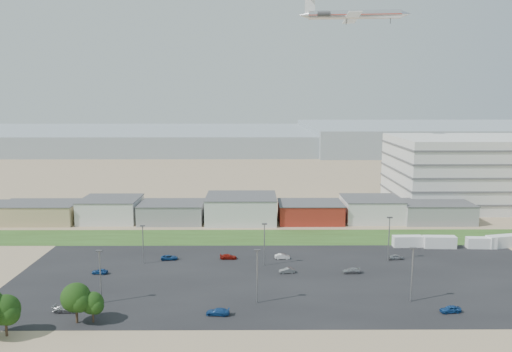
{
  "coord_description": "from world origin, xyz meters",
  "views": [
    {
      "loc": [
        -2.23,
        -84.94,
        39.49
      ],
      "look_at": [
        -1.57,
        22.0,
        22.41
      ],
      "focal_mm": 35.0,
      "sensor_mm": 36.0,
      "label": 1
    }
  ],
  "objects_px": {
    "parked_car_2": "(450,309)",
    "parked_car_3": "(218,312)",
    "parked_car_9": "(169,257)",
    "parked_car_12": "(351,271)",
    "box_trailer_a": "(408,241)",
    "parked_car_5": "(100,271)",
    "parked_car_11": "(282,256)",
    "parked_car_6": "(228,257)",
    "parked_car_7": "(287,271)",
    "parked_car_10": "(65,309)",
    "airliner": "(354,15)",
    "parked_car_8": "(396,257)"
  },
  "relations": [
    {
      "from": "parked_car_2",
      "to": "parked_car_3",
      "type": "xyz_separation_m",
      "value": [
        -42.94,
        -0.79,
        -0.03
      ]
    },
    {
      "from": "parked_car_3",
      "to": "parked_car_9",
      "type": "distance_m",
      "value": 34.32
    },
    {
      "from": "parked_car_2",
      "to": "parked_car_12",
      "type": "relative_size",
      "value": 0.95
    },
    {
      "from": "box_trailer_a",
      "to": "parked_car_5",
      "type": "bearing_deg",
      "value": -166.89
    },
    {
      "from": "parked_car_11",
      "to": "parked_car_9",
      "type": "bearing_deg",
      "value": 91.31
    },
    {
      "from": "parked_car_6",
      "to": "parked_car_11",
      "type": "xyz_separation_m",
      "value": [
        13.26,
        0.04,
        0.01
      ]
    },
    {
      "from": "parked_car_6",
      "to": "parked_car_12",
      "type": "height_order",
      "value": "parked_car_6"
    },
    {
      "from": "parked_car_6",
      "to": "parked_car_12",
      "type": "relative_size",
      "value": 1.01
    },
    {
      "from": "parked_car_7",
      "to": "parked_car_9",
      "type": "distance_m",
      "value": 29.73
    },
    {
      "from": "box_trailer_a",
      "to": "parked_car_5",
      "type": "relative_size",
      "value": 2.2
    },
    {
      "from": "parked_car_10",
      "to": "airliner",
      "type": "bearing_deg",
      "value": -32.64
    },
    {
      "from": "box_trailer_a",
      "to": "airliner",
      "type": "distance_m",
      "value": 95.81
    },
    {
      "from": "parked_car_5",
      "to": "parked_car_7",
      "type": "distance_m",
      "value": 42.19
    },
    {
      "from": "parked_car_9",
      "to": "parked_car_11",
      "type": "xyz_separation_m",
      "value": [
        27.7,
        0.53,
        0.04
      ]
    },
    {
      "from": "parked_car_5",
      "to": "parked_car_6",
      "type": "distance_m",
      "value": 30.24
    },
    {
      "from": "parked_car_3",
      "to": "parked_car_11",
      "type": "xyz_separation_m",
      "value": [
        13.66,
        31.84,
        -0.01
      ]
    },
    {
      "from": "parked_car_3",
      "to": "parked_car_8",
      "type": "relative_size",
      "value": 1.18
    },
    {
      "from": "parked_car_12",
      "to": "parked_car_8",
      "type": "bearing_deg",
      "value": 126.47
    },
    {
      "from": "parked_car_3",
      "to": "parked_car_5",
      "type": "relative_size",
      "value": 1.22
    },
    {
      "from": "parked_car_5",
      "to": "parked_car_7",
      "type": "bearing_deg",
      "value": 96.68
    },
    {
      "from": "box_trailer_a",
      "to": "parked_car_7",
      "type": "relative_size",
      "value": 2.2
    },
    {
      "from": "parked_car_3",
      "to": "parked_car_5",
      "type": "xyz_separation_m",
      "value": [
        -28.06,
        21.57,
        -0.02
      ]
    },
    {
      "from": "parked_car_8",
      "to": "parked_car_11",
      "type": "distance_m",
      "value": 27.88
    },
    {
      "from": "parked_car_6",
      "to": "parked_car_7",
      "type": "distance_m",
      "value": 16.97
    },
    {
      "from": "parked_car_6",
      "to": "parked_car_7",
      "type": "bearing_deg",
      "value": -125.51
    },
    {
      "from": "airliner",
      "to": "parked_car_2",
      "type": "height_order",
      "value": "airliner"
    },
    {
      "from": "parked_car_3",
      "to": "parked_car_11",
      "type": "height_order",
      "value": "parked_car_3"
    },
    {
      "from": "parked_car_9",
      "to": "parked_car_10",
      "type": "relative_size",
      "value": 0.9
    },
    {
      "from": "box_trailer_a",
      "to": "airliner",
      "type": "relative_size",
      "value": 0.18
    },
    {
      "from": "box_trailer_a",
      "to": "parked_car_8",
      "type": "height_order",
      "value": "box_trailer_a"
    },
    {
      "from": "parked_car_2",
      "to": "parked_car_7",
      "type": "distance_m",
      "value": 35.68
    },
    {
      "from": "airliner",
      "to": "parked_car_5",
      "type": "xyz_separation_m",
      "value": [
        -72.83,
        -87.12,
        -69.4
      ]
    },
    {
      "from": "parked_car_12",
      "to": "parked_car_6",
      "type": "bearing_deg",
      "value": -109.48
    },
    {
      "from": "parked_car_5",
      "to": "parked_car_7",
      "type": "height_order",
      "value": "parked_car_5"
    },
    {
      "from": "parked_car_2",
      "to": "parked_car_3",
      "type": "height_order",
      "value": "parked_car_2"
    },
    {
      "from": "parked_car_3",
      "to": "parked_car_10",
      "type": "height_order",
      "value": "parked_car_10"
    },
    {
      "from": "parked_car_9",
      "to": "parked_car_7",
      "type": "bearing_deg",
      "value": -115.54
    },
    {
      "from": "airliner",
      "to": "parked_car_7",
      "type": "xyz_separation_m",
      "value": [
        -30.64,
        -86.85,
        -69.42
      ]
    },
    {
      "from": "parked_car_3",
      "to": "parked_car_5",
      "type": "distance_m",
      "value": 35.39
    },
    {
      "from": "parked_car_7",
      "to": "parked_car_8",
      "type": "distance_m",
      "value": 28.96
    },
    {
      "from": "box_trailer_a",
      "to": "parked_car_10",
      "type": "bearing_deg",
      "value": -153.89
    },
    {
      "from": "parked_car_12",
      "to": "parked_car_11",
      "type": "bearing_deg",
      "value": -123.87
    },
    {
      "from": "parked_car_3",
      "to": "parked_car_11",
      "type": "relative_size",
      "value": 1.16
    },
    {
      "from": "parked_car_3",
      "to": "parked_car_7",
      "type": "bearing_deg",
      "value": 152.97
    },
    {
      "from": "parked_car_10",
      "to": "box_trailer_a",
      "type": "bearing_deg",
      "value": -60.37
    },
    {
      "from": "parked_car_10",
      "to": "parked_car_12",
      "type": "bearing_deg",
      "value": -68.79
    },
    {
      "from": "parked_car_5",
      "to": "parked_car_9",
      "type": "relative_size",
      "value": 0.86
    },
    {
      "from": "parked_car_12",
      "to": "parked_car_10",
      "type": "bearing_deg",
      "value": -70.28
    },
    {
      "from": "parked_car_6",
      "to": "parked_car_10",
      "type": "height_order",
      "value": "parked_car_10"
    },
    {
      "from": "parked_car_8",
      "to": "parked_car_9",
      "type": "height_order",
      "value": "parked_car_8"
    }
  ]
}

